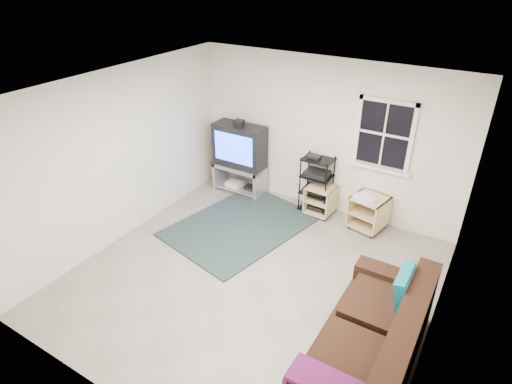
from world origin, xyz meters
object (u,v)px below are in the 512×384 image
Objects in this scene: side_table_right at (369,210)px; tv_unit at (240,153)px; sofa at (372,345)px; side_table_left at (321,198)px; av_rack at (316,188)px.

tv_unit is at bearing -179.75° from side_table_right.
sofa is at bearing -71.34° from side_table_right.
side_table_right is 0.29× the size of sofa.
sofa is (1.74, -2.68, 0.06)m from side_table_left.
tv_unit is 0.67× the size of sofa.
side_table_left is at bearing 1.10° from tv_unit.
side_table_left is at bearing 178.60° from side_table_right.
side_table_right is at bearing 108.66° from sofa.
side_table_left is (1.63, 0.03, -0.49)m from tv_unit.
av_rack is 1.96× the size of side_table_left.
av_rack reaches higher than sofa.
side_table_right is at bearing -2.68° from av_rack.
av_rack is at bearing 177.32° from side_table_right.
tv_unit reaches higher than side_table_right.
side_table_right is (0.96, -0.04, -0.11)m from av_rack.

